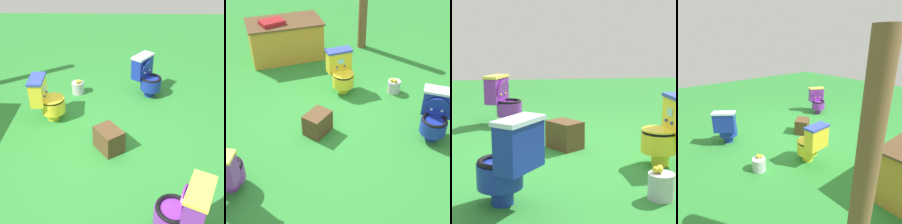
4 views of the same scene
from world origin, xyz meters
TOP-DOWN VIEW (x-y plane):
  - ground at (0.00, 0.00)m, footprint 14.00×14.00m
  - toilet_purple at (-1.41, -0.87)m, footprint 0.57×0.62m
  - toilet_blue at (1.46, -0.73)m, footprint 0.62×0.63m
  - toilet_yellow at (0.62, 0.87)m, footprint 0.44×0.51m
  - small_crate at (-0.09, -0.11)m, footprint 0.47×0.45m
  - lemon_bucket at (1.46, 0.50)m, footprint 0.22×0.22m

SIDE VIEW (x-z plane):
  - ground at x=0.00m, z-range 0.00..0.00m
  - lemon_bucket at x=1.46m, z-range -0.02..0.26m
  - small_crate at x=-0.09m, z-range 0.00..0.33m
  - toilet_yellow at x=0.62m, z-range 0.01..0.73m
  - toilet_purple at x=-1.41m, z-range 0.01..0.74m
  - toilet_blue at x=1.46m, z-range 0.01..0.74m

